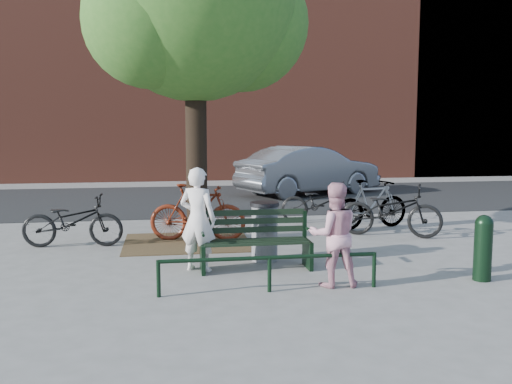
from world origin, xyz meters
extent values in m
plane|color=gray|center=(0.00, 0.00, 0.00)|extent=(90.00, 90.00, 0.00)
cube|color=brown|center=(-1.00, 2.20, 0.01)|extent=(2.40, 2.00, 0.02)
cube|color=black|center=(0.00, 8.50, 0.01)|extent=(40.00, 7.00, 0.01)
cube|color=brown|center=(0.00, 16.00, 6.00)|extent=(45.00, 4.00, 12.00)
cube|color=brown|center=(14.00, 16.00, 7.00)|extent=(10.00, 4.00, 14.00)
cube|color=black|center=(-0.84, 0.00, 0.23)|extent=(0.06, 0.52, 0.45)
cube|color=black|center=(-0.84, 0.23, 0.67)|extent=(0.06, 0.06, 0.44)
cylinder|color=black|center=(-0.84, -0.10, 0.63)|extent=(0.04, 0.36, 0.04)
cube|color=black|center=(0.84, 0.00, 0.23)|extent=(0.06, 0.52, 0.45)
cube|color=black|center=(0.84, 0.23, 0.67)|extent=(0.06, 0.06, 0.44)
cylinder|color=black|center=(0.84, -0.10, 0.63)|extent=(0.04, 0.36, 0.04)
cube|color=black|center=(0.00, 0.00, 0.45)|extent=(1.64, 0.46, 0.04)
cube|color=black|center=(0.00, 0.23, 0.74)|extent=(1.64, 0.03, 0.47)
cylinder|color=black|center=(-1.50, -1.20, 0.25)|extent=(0.06, 0.06, 0.50)
cylinder|color=black|center=(0.00, -1.20, 0.25)|extent=(0.06, 0.06, 0.50)
cylinder|color=black|center=(1.50, -1.20, 0.25)|extent=(0.06, 0.06, 0.50)
cylinder|color=black|center=(0.00, -1.20, 0.48)|extent=(3.00, 0.06, 0.06)
cylinder|color=black|center=(-0.80, 2.20, 1.90)|extent=(0.40, 0.40, 3.80)
sphere|color=#2C5B1C|center=(0.10, 2.50, 4.20)|extent=(2.60, 2.60, 2.60)
sphere|color=#2C5B1C|center=(-1.60, 1.80, 4.10)|extent=(2.40, 2.40, 2.40)
imported|color=silver|center=(-0.90, 0.10, 0.82)|extent=(0.71, 0.63, 1.63)
imported|color=#C8899A|center=(0.95, -1.05, 0.74)|extent=(0.74, 0.59, 1.48)
cylinder|color=black|center=(3.20, -1.11, 0.42)|extent=(0.26, 0.26, 0.85)
sphere|color=black|center=(3.20, -1.11, 0.85)|extent=(0.26, 0.26, 0.26)
cylinder|color=gray|center=(0.24, 0.60, 0.46)|extent=(0.44, 0.44, 0.92)
cylinder|color=black|center=(0.24, 0.60, 0.96)|extent=(0.48, 0.48, 0.07)
imported|color=black|center=(-3.12, 2.20, 0.49)|extent=(1.89, 0.76, 0.97)
imported|color=#571B0C|center=(-0.78, 2.38, 0.56)|extent=(1.94, 0.84, 1.13)
imported|color=black|center=(2.13, 3.88, 0.48)|extent=(1.95, 1.21, 0.97)
imported|color=gray|center=(3.05, 3.08, 0.54)|extent=(1.88, 0.93, 1.09)
imported|color=black|center=(3.12, 2.20, 0.54)|extent=(2.15, 1.53, 1.07)
imported|color=slate|center=(3.16, 9.09, 0.78)|extent=(5.03, 3.46, 1.57)
camera|label=1|loc=(-1.36, -8.68, 2.31)|focal=40.00mm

